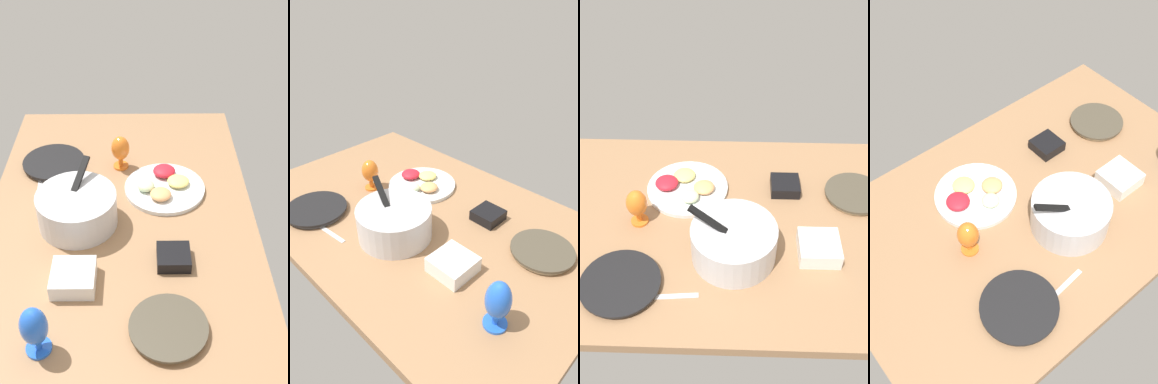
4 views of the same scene
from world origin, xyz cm
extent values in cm
cube|color=#99704C|center=(0.00, 0.00, -2.00)|extent=(160.00, 104.00, 4.00)
cylinder|color=beige|center=(-51.71, -15.89, 0.81)|extent=(22.17, 22.17, 1.63)
cylinder|color=#494233|center=(-51.71, -15.89, 2.11)|extent=(24.09, 24.09, 0.98)
cylinder|color=#4C4C51|center=(34.23, 30.45, 0.80)|extent=(24.99, 24.99, 1.59)
cylinder|color=black|center=(34.23, 30.45, 2.07)|extent=(27.17, 27.17, 0.96)
cylinder|color=silver|center=(-3.20, 15.93, 6.72)|extent=(29.88, 29.88, 13.44)
cylinder|color=white|center=(-3.20, 15.93, 10.75)|extent=(26.89, 26.89, 2.42)
cube|color=black|center=(2.03, 15.93, 14.42)|extent=(21.27, 9.32, 12.28)
cylinder|color=silver|center=(16.25, -17.79, 0.90)|extent=(33.06, 33.06, 1.80)
ellipsoid|color=red|center=(24.65, -17.91, 3.64)|extent=(9.39, 9.39, 3.68)
ellipsoid|color=beige|center=(14.55, -10.01, 3.67)|extent=(7.10, 7.10, 3.73)
ellipsoid|color=#F2A566|center=(9.28, -15.84, 3.46)|extent=(8.51, 8.51, 3.32)
ellipsoid|color=#F9E072|center=(17.99, -23.44, 3.23)|extent=(9.04, 9.04, 2.87)
cylinder|color=blue|center=(-57.45, 22.06, 0.50)|extent=(7.62, 7.62, 1.00)
cylinder|color=blue|center=(-57.45, 22.06, 2.55)|extent=(2.00, 2.00, 3.10)
ellipsoid|color=blue|center=(-57.45, 22.06, 10.99)|extent=(7.96, 7.96, 13.77)
cylinder|color=orange|center=(32.95, 0.75, 0.50)|extent=(6.65, 6.65, 1.00)
cylinder|color=orange|center=(32.95, 0.75, 2.70)|extent=(2.00, 2.00, 3.40)
ellipsoid|color=orange|center=(32.95, 0.75, 9.84)|extent=(7.87, 7.87, 10.88)
cube|color=black|center=(-23.71, -19.07, 2.27)|extent=(11.55, 11.55, 4.54)
cube|color=tan|center=(-23.71, -19.07, 3.72)|extent=(9.47, 9.47, 1.45)
cube|color=white|center=(-33.28, 14.38, 3.06)|extent=(14.40, 14.40, 6.12)
cube|color=#F9E072|center=(-33.28, 14.38, 5.02)|extent=(11.81, 11.81, 1.96)
cube|color=silver|center=(17.01, 34.17, 0.30)|extent=(18.09, 3.34, 0.60)
camera|label=1|loc=(-134.35, -7.72, 120.80)|focal=43.55mm
camera|label=2|loc=(-91.13, 82.85, 91.37)|focal=32.33mm
camera|label=3|loc=(-2.97, 117.11, 123.95)|focal=41.58mm
camera|label=4|loc=(78.73, 80.72, 147.45)|focal=43.38mm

